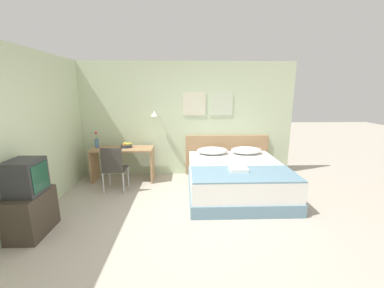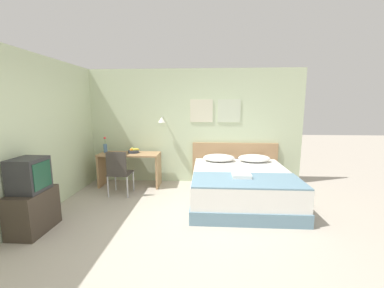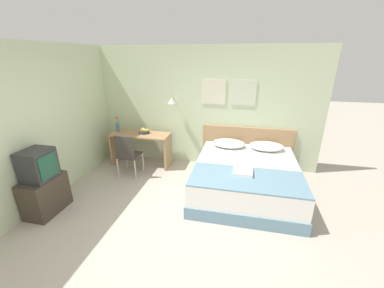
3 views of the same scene
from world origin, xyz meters
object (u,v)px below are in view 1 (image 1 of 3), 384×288
Objects in this scene: pillow_left at (212,151)px; pillow_right at (246,150)px; throw_blanket at (244,174)px; television at (26,177)px; desk at (123,157)px; fruit_bowl at (126,145)px; tv_stand at (31,214)px; bed at (236,178)px; desk_chair at (114,166)px; folded_towel_near_foot at (238,169)px; headboard at (227,155)px; flower_vase at (97,142)px.

pillow_left is 1.00× the size of pillow_right.
throw_blanket is at bearing -74.14° from pillow_left.
desk is at bearing 69.16° from television.
fruit_bowl is 2.32m from tv_stand.
tv_stand reaches higher than bed.
folded_towel_near_foot is at bearing -13.28° from desk_chair.
bed is at bearing 90.00° from throw_blanket.
bed is 2.51m from fruit_bowl.
flower_vase is at bearing -174.30° from headboard.
pillow_left is at bearing 18.03° from desk_chair.
throw_blanket is at bearing -90.00° from bed.
flower_vase is (-2.58, 0.01, 0.21)m from pillow_left.
tv_stand is 0.55m from television.
pillow_right is 3.37m from flower_vase.
desk_chair is 2.55× the size of flower_vase.
desk is (-2.40, -0.35, 0.06)m from headboard.
television is (-3.18, -2.39, 0.37)m from headboard.
television is (-2.79, -2.07, 0.18)m from pillow_left.
pillow_left is at bearing 180.00° from pillow_right.
folded_towel_near_foot is 0.34× the size of desk_chair.
headboard is 1.54m from folded_towel_near_foot.
pillow_left is at bearing -0.77° from fruit_bowl.
bed is 1.06× the size of headboard.
folded_towel_near_foot is 0.23× the size of desk.
tv_stand is at bearing -149.82° from pillow_right.
flower_vase reaches higher than throw_blanket.
pillow_right is at bearing 69.52° from folded_towel_near_foot.
bed is 1.09m from headboard.
headboard reaches higher than bed.
headboard is 2.12× the size of desk_chair.
bed is 0.93m from pillow_right.
fruit_bowl is at bearing -172.99° from headboard.
pillow_left is 3.50m from tv_stand.
pillow_left is 1.94m from fruit_bowl.
throw_blanket is at bearing -30.94° from fruit_bowl.
pillow_left is at bearing -0.33° from flower_vase.
television reaches higher than folded_towel_near_foot.
desk_chair is 1.41× the size of tv_stand.
desk is 0.63m from desk_chair.
flower_vase is (-2.97, 1.38, 0.28)m from throw_blanket.
flower_vase is at bearing 175.03° from desk.
folded_towel_near_foot reaches higher than bed.
pillow_right is 2.72m from fruit_bowl.
bed is at bearing -62.97° from pillow_left.
fruit_bowl is at bearing 151.07° from folded_towel_near_foot.
pillow_right is 4.13m from television.
flower_vase is 2.10m from television.
pillow_right reaches higher than bed.
throw_blanket is 5.77× the size of folded_towel_near_foot.
desk_chair is (-2.43, -0.98, 0.06)m from headboard.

